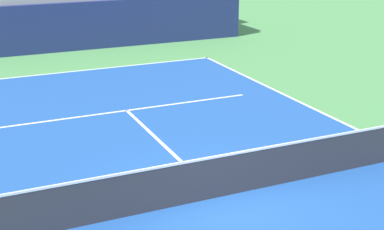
# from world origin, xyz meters

# --- Properties ---
(ground_plane) EXTENTS (80.00, 80.00, 0.00)m
(ground_plane) POSITION_xyz_m (0.00, 0.00, 0.00)
(ground_plane) COLOR #4C8C4C
(court_surface) EXTENTS (11.00, 24.00, 0.01)m
(court_surface) POSITION_xyz_m (0.00, 0.00, 0.01)
(court_surface) COLOR #1E4C99
(court_surface) RESTS_ON ground_plane
(baseline_far) EXTENTS (11.00, 0.10, 0.00)m
(baseline_far) POSITION_xyz_m (0.00, 11.95, 0.01)
(baseline_far) COLOR white
(baseline_far) RESTS_ON court_surface
(service_line_far) EXTENTS (8.26, 0.10, 0.00)m
(service_line_far) POSITION_xyz_m (0.00, 6.40, 0.01)
(service_line_far) COLOR white
(service_line_far) RESTS_ON court_surface
(centre_service_line) EXTENTS (0.10, 6.40, 0.00)m
(centre_service_line) POSITION_xyz_m (0.00, 3.20, 0.01)
(centre_service_line) COLOR white
(centre_service_line) RESTS_ON court_surface
(back_wall) EXTENTS (18.10, 0.30, 2.20)m
(back_wall) POSITION_xyz_m (0.00, 15.86, 1.10)
(back_wall) COLOR navy
(back_wall) RESTS_ON ground_plane
(stands_tier_lower) EXTENTS (18.10, 2.40, 2.48)m
(stands_tier_lower) POSITION_xyz_m (0.00, 17.21, 1.24)
(stands_tier_lower) COLOR #9E9E99
(stands_tier_lower) RESTS_ON ground_plane
(stands_tier_upper) EXTENTS (18.10, 2.40, 3.41)m
(stands_tier_upper) POSITION_xyz_m (0.00, 19.61, 1.70)
(stands_tier_upper) COLOR #9E9E99
(stands_tier_upper) RESTS_ON ground_plane
(tennis_net) EXTENTS (11.08, 0.08, 1.07)m
(tennis_net) POSITION_xyz_m (0.00, 0.00, 0.51)
(tennis_net) COLOR black
(tennis_net) RESTS_ON court_surface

